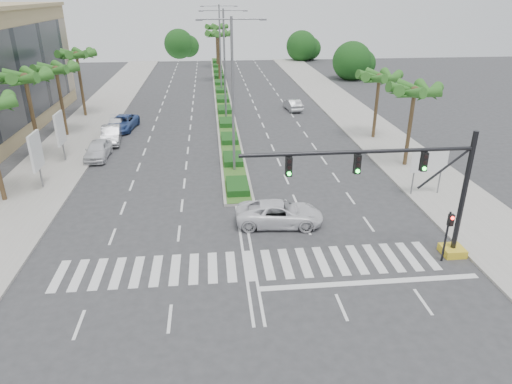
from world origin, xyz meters
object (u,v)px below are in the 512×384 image
Objects in this scene: car_parked_a at (98,150)px; car_parked_d at (116,125)px; car_parked_b at (111,135)px; car_right at (293,105)px; car_parked_c at (122,123)px; car_crossing at (280,213)px.

car_parked_a is 1.02× the size of car_parked_d.
car_right is at bearing 23.49° from car_parked_b.
car_parked_a is 8.70m from car_parked_d.
car_crossing is at bearing -51.99° from car_parked_c.
car_parked_c is 20.81m from car_right.
car_parked_c is at bearing 86.47° from car_parked_a.
car_crossing is 30.61m from car_right.
car_parked_d is 21.55m from car_right.
car_crossing is at bearing -44.34° from car_parked_a.
car_parked_b is (0.29, 4.60, 0.01)m from car_parked_a.
car_parked_c is 0.98× the size of car_crossing.
car_parked_c is at bearing 35.78° from car_crossing.
car_parked_c reaches higher than car_right.
car_right is at bearing 27.00° from car_parked_c.
car_right is (20.29, 15.93, -0.10)m from car_parked_a.
car_crossing is (13.82, -18.65, -0.04)m from car_parked_b.
car_parked_d is at bearing 90.57° from car_parked_a.
car_parked_d is at bearing 14.05° from car_right.
car_parked_a is at bearing -99.67° from car_parked_b.
car_crossing reaches higher than car_parked_c.
car_parked_b is at bearing 23.98° from car_right.
car_crossing is (14.12, -22.75, 0.10)m from car_parked_d.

